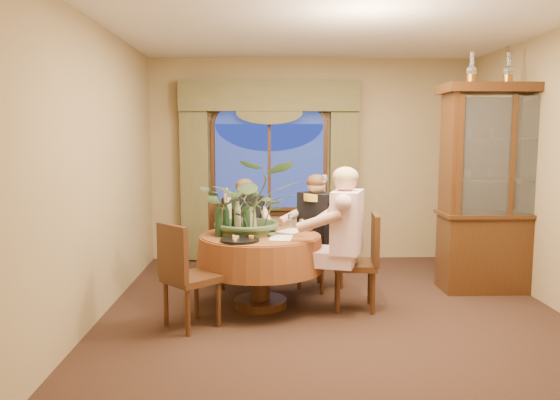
{
  "coord_description": "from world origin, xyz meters",
  "views": [
    {
      "loc": [
        -0.67,
        -5.15,
        1.74
      ],
      "look_at": [
        -0.51,
        0.28,
        1.1
      ],
      "focal_mm": 35.0,
      "sensor_mm": 36.0,
      "label": 1
    }
  ],
  "objects_px": {
    "chair_front_left": "(192,276)",
    "olive_bowl": "(269,234)",
    "dining_table": "(260,271)",
    "oil_lamp_right": "(544,68)",
    "wine_bottle_5": "(218,220)",
    "person_scarf": "(317,233)",
    "wine_bottle_3": "(238,217)",
    "stoneware_vase": "(250,220)",
    "oil_lamp_left": "(472,68)",
    "wine_bottle_4": "(235,216)",
    "china_cabinet": "(502,189)",
    "wine_bottle_0": "(247,219)",
    "oil_lamp_center": "(508,68)",
    "person_pink": "(347,241)",
    "wine_bottle_1": "(226,218)",
    "person_back": "(245,232)",
    "chair_right": "(355,262)",
    "wine_bottle_2": "(225,217)",
    "chair_back": "(232,245)",
    "chair_back_right": "(320,247)",
    "centerpiece_plant": "(251,171)"
  },
  "relations": [
    {
      "from": "chair_front_left",
      "to": "olive_bowl",
      "type": "xyz_separation_m",
      "value": [
        0.7,
        0.49,
        0.29
      ]
    },
    {
      "from": "dining_table",
      "to": "oil_lamp_right",
      "type": "bearing_deg",
      "value": 9.87
    },
    {
      "from": "dining_table",
      "to": "wine_bottle_5",
      "type": "distance_m",
      "value": 0.69
    },
    {
      "from": "person_scarf",
      "to": "wine_bottle_3",
      "type": "relative_size",
      "value": 4.01
    },
    {
      "from": "wine_bottle_5",
      "to": "stoneware_vase",
      "type": "bearing_deg",
      "value": 38.44
    },
    {
      "from": "oil_lamp_left",
      "to": "person_scarf",
      "type": "bearing_deg",
      "value": 178.53
    },
    {
      "from": "wine_bottle_4",
      "to": "olive_bowl",
      "type": "bearing_deg",
      "value": -37.45
    },
    {
      "from": "china_cabinet",
      "to": "chair_front_left",
      "type": "xyz_separation_m",
      "value": [
        -3.31,
        -1.11,
        -0.67
      ]
    },
    {
      "from": "olive_bowl",
      "to": "wine_bottle_0",
      "type": "height_order",
      "value": "wine_bottle_0"
    },
    {
      "from": "oil_lamp_center",
      "to": "oil_lamp_right",
      "type": "distance_m",
      "value": 0.4
    },
    {
      "from": "dining_table",
      "to": "person_pink",
      "type": "distance_m",
      "value": 0.95
    },
    {
      "from": "oil_lamp_center",
      "to": "olive_bowl",
      "type": "height_order",
      "value": "oil_lamp_center"
    },
    {
      "from": "wine_bottle_1",
      "to": "person_back",
      "type": "bearing_deg",
      "value": 79.79
    },
    {
      "from": "oil_lamp_left",
      "to": "chair_right",
      "type": "relative_size",
      "value": 0.35
    },
    {
      "from": "person_pink",
      "to": "person_back",
      "type": "height_order",
      "value": "person_pink"
    },
    {
      "from": "chair_front_left",
      "to": "wine_bottle_5",
      "type": "bearing_deg",
      "value": 113.04
    },
    {
      "from": "olive_bowl",
      "to": "wine_bottle_0",
      "type": "distance_m",
      "value": 0.26
    },
    {
      "from": "wine_bottle_2",
      "to": "wine_bottle_4",
      "type": "height_order",
      "value": "same"
    },
    {
      "from": "china_cabinet",
      "to": "chair_back",
      "type": "relative_size",
      "value": 2.4
    },
    {
      "from": "oil_lamp_right",
      "to": "olive_bowl",
      "type": "relative_size",
      "value": 2.42
    },
    {
      "from": "oil_lamp_right",
      "to": "person_pink",
      "type": "bearing_deg",
      "value": -160.35
    },
    {
      "from": "oil_lamp_center",
      "to": "wine_bottle_5",
      "type": "height_order",
      "value": "oil_lamp_center"
    },
    {
      "from": "dining_table",
      "to": "wine_bottle_3",
      "type": "height_order",
      "value": "wine_bottle_3"
    },
    {
      "from": "stoneware_vase",
      "to": "wine_bottle_0",
      "type": "distance_m",
      "value": 0.2
    },
    {
      "from": "wine_bottle_1",
      "to": "wine_bottle_3",
      "type": "xyz_separation_m",
      "value": [
        0.11,
        0.07,
        0.0
      ]
    },
    {
      "from": "wine_bottle_2",
      "to": "stoneware_vase",
      "type": "bearing_deg",
      "value": 3.36
    },
    {
      "from": "dining_table",
      "to": "oil_lamp_left",
      "type": "distance_m",
      "value": 3.15
    },
    {
      "from": "chair_back_right",
      "to": "chair_front_left",
      "type": "distance_m",
      "value": 1.78
    },
    {
      "from": "chair_front_left",
      "to": "person_back",
      "type": "bearing_deg",
      "value": 120.43
    },
    {
      "from": "chair_right",
      "to": "chair_back_right",
      "type": "bearing_deg",
      "value": 25.92
    },
    {
      "from": "chair_right",
      "to": "centerpiece_plant",
      "type": "bearing_deg",
      "value": 85.22
    },
    {
      "from": "person_scarf",
      "to": "oil_lamp_right",
      "type": "bearing_deg",
      "value": -133.36
    },
    {
      "from": "person_pink",
      "to": "person_back",
      "type": "xyz_separation_m",
      "value": [
        -1.03,
        1.14,
        -0.1
      ]
    },
    {
      "from": "oil_lamp_center",
      "to": "wine_bottle_1",
      "type": "relative_size",
      "value": 1.03
    },
    {
      "from": "oil_lamp_left",
      "to": "wine_bottle_1",
      "type": "relative_size",
      "value": 1.03
    },
    {
      "from": "olive_bowl",
      "to": "wine_bottle_2",
      "type": "relative_size",
      "value": 0.43
    },
    {
      "from": "oil_lamp_center",
      "to": "wine_bottle_3",
      "type": "relative_size",
      "value": 1.03
    },
    {
      "from": "dining_table",
      "to": "wine_bottle_2",
      "type": "xyz_separation_m",
      "value": [
        -0.36,
        0.12,
        0.54
      ]
    },
    {
      "from": "person_pink",
      "to": "wine_bottle_2",
      "type": "bearing_deg",
      "value": 89.66
    },
    {
      "from": "person_back",
      "to": "wine_bottle_0",
      "type": "bearing_deg",
      "value": 81.07
    },
    {
      "from": "wine_bottle_3",
      "to": "oil_lamp_right",
      "type": "bearing_deg",
      "value": 8.14
    },
    {
      "from": "chair_back",
      "to": "person_back",
      "type": "xyz_separation_m",
      "value": [
        0.15,
        0.04,
        0.15
      ]
    },
    {
      "from": "stoneware_vase",
      "to": "olive_bowl",
      "type": "distance_m",
      "value": 0.31
    },
    {
      "from": "person_back",
      "to": "stoneware_vase",
      "type": "height_order",
      "value": "person_back"
    },
    {
      "from": "person_pink",
      "to": "olive_bowl",
      "type": "height_order",
      "value": "person_pink"
    },
    {
      "from": "dining_table",
      "to": "olive_bowl",
      "type": "bearing_deg",
      "value": -43.47
    },
    {
      "from": "person_back",
      "to": "centerpiece_plant",
      "type": "relative_size",
      "value": 1.12
    },
    {
      "from": "chair_right",
      "to": "wine_bottle_4",
      "type": "relative_size",
      "value": 2.91
    },
    {
      "from": "oil_lamp_left",
      "to": "wine_bottle_2",
      "type": "distance_m",
      "value": 3.1
    },
    {
      "from": "dining_table",
      "to": "wine_bottle_5",
      "type": "relative_size",
      "value": 3.97
    }
  ]
}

